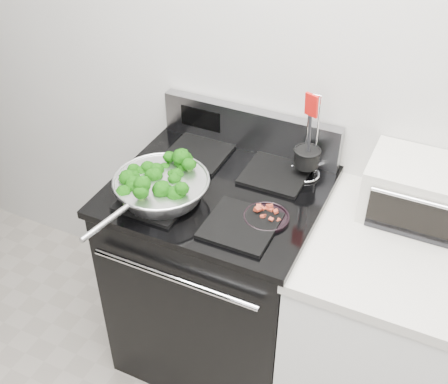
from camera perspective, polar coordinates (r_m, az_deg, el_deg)
The scene contains 8 objects.
back_wall at distance 2.11m, azimuth 10.98°, elevation 12.16°, with size 4.00×0.02×2.70m, color silver.
gas_range at distance 2.43m, azimuth -0.53°, elevation -8.19°, with size 0.79×0.69×1.13m.
counter at distance 2.34m, azimuth 15.22°, elevation -13.57°, with size 0.62×0.68×0.92m.
skillet at distance 2.05m, azimuth -6.41°, elevation 0.50°, with size 0.36×0.56×0.08m.
broccoli_pile at distance 2.04m, azimuth -6.40°, elevation 0.98°, with size 0.28×0.28×0.10m, color black, non-canonical shape.
bacon_plate at distance 1.98m, azimuth 4.33°, elevation -2.34°, with size 0.16×0.16×0.04m.
utensil_holder at distance 2.17m, azimuth 8.37°, elevation 3.08°, with size 0.12×0.12×0.36m.
toaster_oven at distance 2.10m, azimuth 19.17°, elevation 0.12°, with size 0.37×0.28×0.21m.
Camera 1 is at (0.44, -0.11, 2.23)m, focal length 45.00 mm.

